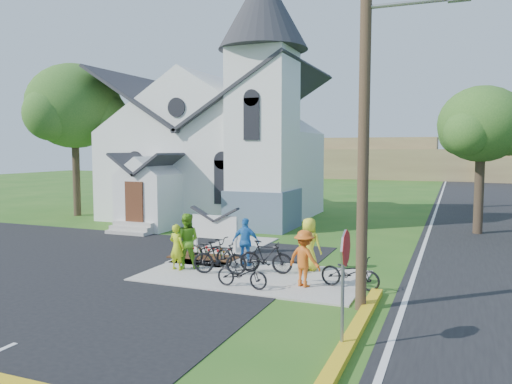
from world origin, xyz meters
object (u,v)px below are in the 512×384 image
at_px(bike_1, 220,258).
at_px(bike_4, 350,272).
at_px(bike_0, 210,251).
at_px(bike_3, 266,257).
at_px(utility_pole, 367,95).
at_px(cyclist_2, 246,242).
at_px(church_sign, 215,227).
at_px(stop_sign, 345,264).
at_px(bike_2, 242,273).
at_px(cyclist_1, 186,241).
at_px(cyclist_4, 309,244).
at_px(cyclist_0, 177,247).
at_px(cyclist_3, 304,258).

bearing_deg(bike_1, bike_4, -101.87).
bearing_deg(bike_0, bike_3, -82.70).
relative_size(bike_1, bike_4, 1.00).
bearing_deg(utility_pole, cyclist_2, 145.75).
bearing_deg(church_sign, stop_sign, -48.12).
bearing_deg(bike_2, bike_1, 51.70).
relative_size(bike_0, cyclist_2, 1.19).
xyz_separation_m(bike_1, bike_3, (1.32, 0.70, -0.00)).
xyz_separation_m(church_sign, cyclist_2, (1.99, -1.59, -0.15)).
distance_m(cyclist_1, bike_1, 1.53).
relative_size(cyclist_2, cyclist_4, 0.94).
distance_m(utility_pole, cyclist_0, 8.12).
distance_m(bike_1, cyclist_2, 1.48).
bearing_deg(cyclist_0, stop_sign, 155.21).
xyz_separation_m(bike_1, bike_2, (1.28, -1.16, -0.11)).
relative_size(church_sign, bike_3, 1.24).
bearing_deg(cyclist_2, bike_2, 106.82).
bearing_deg(cyclist_2, cyclist_4, -179.13).
bearing_deg(church_sign, cyclist_1, -84.57).
bearing_deg(bike_4, bike_0, 88.35).
xyz_separation_m(utility_pole, bike_2, (-3.60, 0.54, -4.93)).
relative_size(bike_0, cyclist_3, 1.18).
bearing_deg(cyclist_4, stop_sign, 121.57).
bearing_deg(bike_4, cyclist_4, 55.24).
bearing_deg(cyclist_3, cyclist_1, 11.65).
xyz_separation_m(bike_2, bike_3, (0.04, 1.86, 0.11)).
height_order(stop_sign, bike_3, stop_sign).
xyz_separation_m(cyclist_0, cyclist_4, (4.10, 1.60, 0.11)).
relative_size(stop_sign, bike_2, 1.54).
distance_m(cyclist_0, cyclist_4, 4.40).
relative_size(cyclist_2, cyclist_3, 0.99).
distance_m(church_sign, cyclist_0, 3.01).
height_order(cyclist_4, bike_4, cyclist_4).
xyz_separation_m(cyclist_0, bike_2, (2.88, -1.17, -0.35)).
bearing_deg(bike_3, cyclist_0, 96.86).
height_order(bike_0, cyclist_3, cyclist_3).
distance_m(church_sign, bike_1, 3.47).
bearing_deg(cyclist_0, church_sign, -79.25).
xyz_separation_m(stop_sign, cyclist_0, (-6.55, 4.40, -0.96)).
bearing_deg(bike_1, utility_pole, -120.21).
height_order(church_sign, cyclist_4, cyclist_4).
height_order(bike_1, bike_3, bike_1).
xyz_separation_m(stop_sign, bike_1, (-4.95, 4.39, -1.20)).
relative_size(utility_pole, stop_sign, 4.03).
relative_size(cyclist_3, bike_4, 0.93).
bearing_deg(bike_4, bike_3, 84.75).
bearing_deg(cyclist_1, bike_4, 157.79).
height_order(bike_0, bike_4, bike_0).
relative_size(church_sign, bike_2, 1.37).
height_order(cyclist_1, bike_4, cyclist_1).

